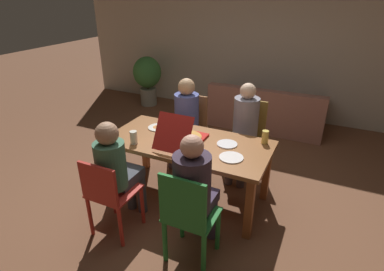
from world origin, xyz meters
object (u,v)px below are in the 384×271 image
(dining_table, at_px, (188,149))
(person_3, at_px, (195,187))
(chair_0, at_px, (109,193))
(person_2, at_px, (185,115))
(plate_0, at_px, (231,157))
(plate_1, at_px, (227,144))
(chair_3, at_px, (188,216))
(person_0, at_px, (117,167))
(plate_2, at_px, (158,127))
(person_1, at_px, (244,125))
(pizza_box_0, at_px, (184,137))
(drinking_glass_1, at_px, (265,137))
(drinking_glass_0, at_px, (134,137))
(chair_1, at_px, (246,135))
(potted_plant, at_px, (147,76))
(couch, at_px, (266,113))
(chair_2, at_px, (190,124))

(dining_table, relative_size, person_3, 1.46)
(chair_0, relative_size, person_2, 0.72)
(person_3, relative_size, plate_0, 5.09)
(plate_0, bearing_deg, person_2, 136.96)
(person_2, relative_size, plate_1, 5.41)
(chair_3, xyz_separation_m, plate_1, (-0.01, 0.98, 0.23))
(person_3, bearing_deg, dining_table, 119.81)
(chair_0, height_order, person_0, person_0)
(plate_2, bearing_deg, person_1, 30.96)
(pizza_box_0, bearing_deg, plate_2, 156.65)
(person_0, xyz_separation_m, drinking_glass_1, (1.18, 1.04, 0.11))
(dining_table, distance_m, drinking_glass_0, 0.61)
(person_3, relative_size, drinking_glass_1, 8.40)
(chair_0, xyz_separation_m, plate_0, (0.96, 0.73, 0.25))
(plate_0, height_order, plate_2, plate_2)
(chair_1, relative_size, person_1, 0.79)
(dining_table, height_order, plate_0, plate_0)
(drinking_glass_0, bearing_deg, plate_2, 86.92)
(person_1, xyz_separation_m, potted_plant, (-2.59, 1.83, -0.11))
(person_1, bearing_deg, chair_3, -90.00)
(chair_1, bearing_deg, person_2, -172.59)
(person_0, bearing_deg, drinking_glass_1, 41.36)
(dining_table, xyz_separation_m, drinking_glass_0, (-0.50, -0.29, 0.16))
(plate_2, bearing_deg, pizza_box_0, -23.35)
(person_1, bearing_deg, potted_plant, 144.71)
(plate_2, xyz_separation_m, couch, (0.82, 2.26, -0.47))
(chair_2, bearing_deg, person_2, -90.00)
(person_1, distance_m, chair_2, 0.88)
(person_1, height_order, person_2, person_1)
(chair_3, bearing_deg, plate_1, 90.49)
(person_3, bearing_deg, potted_plant, 128.35)
(drinking_glass_1, distance_m, potted_plant, 3.69)
(person_2, distance_m, plate_2, 0.58)
(pizza_box_0, bearing_deg, person_2, 115.79)
(chair_0, bearing_deg, person_3, 9.97)
(chair_1, bearing_deg, dining_table, -116.24)
(chair_1, height_order, drinking_glass_1, chair_1)
(person_0, height_order, plate_0, person_0)
(drinking_glass_0, distance_m, potted_plant, 3.29)
(plate_0, bearing_deg, chair_1, 97.17)
(potted_plant, bearing_deg, person_0, -61.69)
(chair_1, distance_m, plate_1, 0.77)
(drinking_glass_0, bearing_deg, potted_plant, 120.43)
(plate_1, height_order, plate_2, plate_2)
(person_1, xyz_separation_m, plate_2, (-0.90, -0.54, 0.02))
(dining_table, relative_size, person_2, 1.51)
(plate_2, bearing_deg, person_3, -45.05)
(couch, bearing_deg, drinking_glass_0, -107.16)
(person_1, bearing_deg, dining_table, -120.73)
(chair_1, relative_size, person_3, 0.80)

